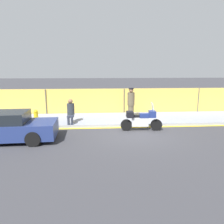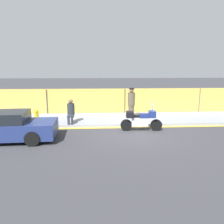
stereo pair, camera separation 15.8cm
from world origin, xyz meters
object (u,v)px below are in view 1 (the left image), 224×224
object	(u,v)px
officer_standing	(131,103)
person_seated_on_curb	(71,110)
motorcycle	(141,119)
fire_hydrant	(36,116)
parked_car_right_down_street	(3,127)

from	to	relation	value
officer_standing	person_seated_on_curb	xyz separation A→B (m)	(-3.59, -1.08, -0.20)
motorcycle	fire_hydrant	xyz separation A→B (m)	(-5.78, 1.56, -0.07)
officer_standing	fire_hydrant	distance (m)	5.68
person_seated_on_curb	fire_hydrant	xyz separation A→B (m)	(-2.02, 0.36, -0.39)
motorcycle	parked_car_right_down_street	size ratio (longest dim) A/B	0.48
officer_standing	parked_car_right_down_street	size ratio (longest dim) A/B	0.41
officer_standing	fire_hydrant	size ratio (longest dim) A/B	2.53
fire_hydrant	motorcycle	bearing A→B (deg)	-15.09
motorcycle	person_seated_on_curb	world-z (taller)	person_seated_on_curb
fire_hydrant	parked_car_right_down_street	bearing A→B (deg)	-104.15
fire_hydrant	person_seated_on_curb	bearing A→B (deg)	-10.00
parked_car_right_down_street	fire_hydrant	bearing A→B (deg)	73.59
parked_car_right_down_street	officer_standing	bearing A→B (deg)	26.89
parked_car_right_down_street	motorcycle	bearing A→B (deg)	8.50
officer_standing	person_seated_on_curb	bearing A→B (deg)	-163.19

